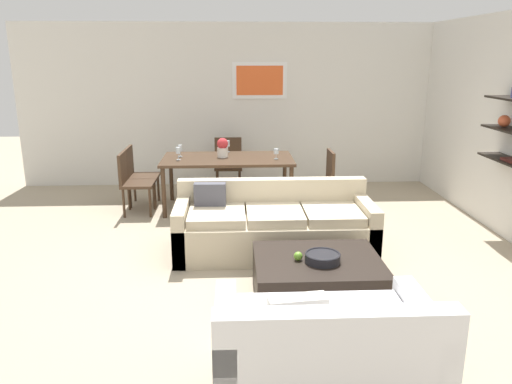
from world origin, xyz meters
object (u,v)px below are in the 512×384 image
object	(u,v)px
loveseat_white	(325,352)
dining_chair_left_far	(138,172)
apple_on_coffee_table	(298,256)
wine_glass_left_near	(178,151)
sofa_beige	(273,228)
coffee_table	(317,278)
dining_chair_head	(228,161)
wine_glass_left_far	(180,149)
wine_glass_right_near	(276,152)
dining_chair_right_near	(322,177)
wine_glass_head	(228,144)
dining_table	(228,162)
centerpiece_vase	(223,148)
dining_chair_left_near	(132,179)
decorative_bowl	(323,257)

from	to	relation	value
loveseat_white	dining_chair_left_far	size ratio (longest dim) A/B	1.64
apple_on_coffee_table	wine_glass_left_near	bearing A→B (deg)	115.91
sofa_beige	loveseat_white	xyz separation A→B (m)	(0.14, -2.47, 0.00)
coffee_table	apple_on_coffee_table	bearing A→B (deg)	-171.37
dining_chair_head	wine_glass_left_far	size ratio (longest dim) A/B	5.20
wine_glass_left_near	dining_chair_head	bearing A→B (deg)	56.16
wine_glass_right_near	dining_chair_left_far	bearing A→B (deg)	170.26
sofa_beige	wine_glass_right_near	distance (m)	1.73
dining_chair_right_near	wine_glass_head	xyz separation A→B (m)	(-1.34, 0.67, 0.37)
sofa_beige	dining_chair_head	size ratio (longest dim) A/B	2.51
dining_chair_head	wine_glass_head	world-z (taller)	wine_glass_head
dining_table	wine_glass_head	distance (m)	0.48
loveseat_white	wine_glass_left_far	xyz separation A→B (m)	(-1.35, 4.34, 0.57)
dining_table	centerpiece_vase	xyz separation A→B (m)	(-0.07, 0.05, 0.20)
sofa_beige	wine_glass_head	distance (m)	2.32
apple_on_coffee_table	dining_chair_left_near	distance (m)	3.34
apple_on_coffee_table	dining_chair_left_far	xyz separation A→B (m)	(-2.00, 3.12, 0.08)
dining_chair_head	wine_glass_left_near	xyz separation A→B (m)	(-0.69, -1.03, 0.37)
centerpiece_vase	wine_glass_head	bearing A→B (deg)	79.67
centerpiece_vase	decorative_bowl	bearing A→B (deg)	-72.54
centerpiece_vase	wine_glass_left_far	bearing A→B (deg)	173.39
loveseat_white	wine_glass_left_near	world-z (taller)	wine_glass_left_near
sofa_beige	loveseat_white	bearing A→B (deg)	-86.76
sofa_beige	wine_glass_head	xyz separation A→B (m)	(-0.52, 2.19, 0.58)
dining_chair_left_near	dining_chair_head	bearing A→B (deg)	40.13
decorative_bowl	dining_table	bearing A→B (deg)	106.48
centerpiece_vase	apple_on_coffee_table	bearing A→B (deg)	-76.16
wine_glass_right_near	dining_chair_head	bearing A→B (deg)	123.84
apple_on_coffee_table	dining_chair_left_near	bearing A→B (deg)	126.82
sofa_beige	dining_chair_right_near	xyz separation A→B (m)	(0.82, 1.52, 0.21)
sofa_beige	wine_glass_left_near	distance (m)	2.11
dining_chair_left_near	centerpiece_vase	world-z (taller)	centerpiece_vase
decorative_bowl	dining_chair_right_near	world-z (taller)	dining_chair_right_near
loveseat_white	dining_chair_right_near	world-z (taller)	dining_chair_right_near
dining_chair_right_near	decorative_bowl	bearing A→B (deg)	-99.89
dining_chair_left_far	loveseat_white	bearing A→B (deg)	-65.70
coffee_table	dining_table	size ratio (longest dim) A/B	0.62
decorative_bowl	centerpiece_vase	world-z (taller)	centerpiece_vase
dining_chair_left_near	dining_chair_head	world-z (taller)	same
sofa_beige	apple_on_coffee_table	size ratio (longest dim) A/B	27.12
dining_table	wine_glass_head	world-z (taller)	wine_glass_head
wine_glass_head	wine_glass_right_near	bearing A→B (deg)	-39.23
loveseat_white	wine_glass_head	world-z (taller)	wine_glass_head
decorative_bowl	wine_glass_right_near	xyz separation A→B (m)	(-0.18, 2.82, 0.43)
wine_glass_left_far	wine_glass_left_near	bearing A→B (deg)	-90.00
loveseat_white	wine_glass_right_near	world-z (taller)	wine_glass_right_near
apple_on_coffee_table	dining_chair_right_near	size ratio (longest dim) A/B	0.09
wine_glass_left_near	wine_glass_left_far	distance (m)	0.25
dining_table	dining_chair_right_near	bearing A→B (deg)	-9.52
decorative_bowl	wine_glass_head	size ratio (longest dim) A/B	1.82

